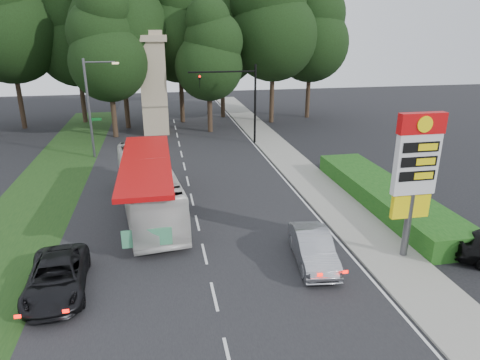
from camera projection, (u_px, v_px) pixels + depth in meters
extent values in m
plane|color=black|center=(216.00, 304.00, 16.72)|extent=(120.00, 120.00, 0.00)
cube|color=black|center=(191.00, 194.00, 27.82)|extent=(14.00, 80.00, 0.02)
cube|color=gray|center=(315.00, 185.00, 29.32)|extent=(3.00, 80.00, 0.12)
cube|color=#193814|center=(56.00, 174.00, 31.67)|extent=(5.00, 50.00, 0.02)
cube|color=#144412|center=(385.00, 195.00, 25.98)|extent=(3.00, 14.00, 1.20)
cylinder|color=#59595E|center=(407.00, 226.00, 19.68)|extent=(0.32, 0.32, 3.20)
cube|color=yellow|center=(410.00, 206.00, 19.34)|extent=(1.80, 0.25, 1.10)
cube|color=silver|center=(416.00, 164.00, 18.67)|extent=(2.00, 0.35, 2.80)
cube|color=#BD0A0C|center=(422.00, 123.00, 18.07)|extent=(2.10, 0.40, 0.90)
cylinder|color=yellow|center=(425.00, 124.00, 17.87)|extent=(0.70, 0.05, 0.70)
cube|color=black|center=(421.00, 147.00, 18.23)|extent=(1.70, 0.04, 0.45)
cube|color=black|center=(419.00, 162.00, 18.45)|extent=(1.70, 0.04, 0.45)
cube|color=black|center=(417.00, 176.00, 18.67)|extent=(1.70, 0.04, 0.45)
cylinder|color=black|center=(255.00, 105.00, 38.97)|extent=(0.20, 0.20, 7.20)
cylinder|color=black|center=(222.00, 72.00, 37.43)|extent=(6.00, 0.14, 0.14)
imported|color=black|center=(199.00, 75.00, 37.16)|extent=(0.18, 0.22, 1.10)
sphere|color=#FF0C05|center=(200.00, 76.00, 37.05)|extent=(0.18, 0.18, 0.18)
cylinder|color=#59595E|center=(89.00, 110.00, 34.45)|extent=(0.20, 0.20, 8.00)
cylinder|color=#59595E|center=(99.00, 62.00, 33.42)|extent=(2.40, 0.12, 0.12)
cube|color=#FFE599|center=(115.00, 63.00, 33.67)|extent=(0.50, 0.22, 0.14)
cube|color=#0C591E|center=(96.00, 119.00, 34.80)|extent=(0.85, 0.04, 0.22)
cube|color=#0C591E|center=(91.00, 122.00, 35.23)|extent=(0.04, 0.85, 0.22)
cube|color=tan|center=(154.00, 89.00, 42.61)|extent=(2.50, 2.50, 9.00)
cube|color=tan|center=(151.00, 38.00, 41.00)|extent=(3.00, 3.00, 0.60)
cube|color=tan|center=(150.00, 33.00, 40.84)|extent=(2.20, 2.20, 0.50)
cylinder|color=#2D2116|center=(20.00, 99.00, 45.19)|extent=(0.50, 0.50, 6.30)
sphere|color=black|center=(9.00, 34.00, 43.02)|extent=(9.80, 9.80, 9.80)
cylinder|color=#2D2116|center=(83.00, 99.00, 48.26)|extent=(0.50, 0.50, 5.40)
sphere|color=black|center=(77.00, 47.00, 46.40)|extent=(8.40, 8.40, 8.40)
sphere|color=black|center=(73.00, 18.00, 45.40)|extent=(7.20, 7.20, 7.20)
cylinder|color=#2D2116|center=(126.00, 98.00, 45.27)|extent=(0.50, 0.50, 6.48)
sphere|color=black|center=(120.00, 31.00, 43.04)|extent=(10.08, 10.08, 10.08)
cylinder|color=#2D2116|center=(182.00, 96.00, 48.29)|extent=(0.50, 0.50, 5.94)
sphere|color=black|center=(179.00, 39.00, 46.24)|extent=(9.24, 9.24, 9.24)
sphere|color=black|center=(178.00, 6.00, 45.14)|extent=(7.92, 7.92, 7.92)
cylinder|color=#2D2116|center=(223.00, 95.00, 51.15)|extent=(0.50, 0.50, 5.22)
sphere|color=black|center=(222.00, 49.00, 49.35)|extent=(8.12, 8.12, 8.12)
sphere|color=black|center=(222.00, 22.00, 48.38)|extent=(6.96, 6.96, 6.96)
cylinder|color=#2D2116|center=(272.00, 95.00, 48.19)|extent=(0.50, 0.50, 6.12)
sphere|color=black|center=(273.00, 37.00, 46.09)|extent=(9.52, 9.52, 9.52)
sphere|color=black|center=(274.00, 3.00, 44.95)|extent=(8.16, 8.16, 8.16)
cylinder|color=#2D2116|center=(308.00, 94.00, 51.03)|extent=(0.50, 0.50, 5.58)
sphere|color=black|center=(311.00, 44.00, 49.11)|extent=(8.68, 8.68, 8.68)
sphere|color=black|center=(312.00, 15.00, 48.07)|extent=(7.44, 7.44, 7.44)
cylinder|color=#2D2116|center=(114.00, 114.00, 41.69)|extent=(0.50, 0.50, 4.68)
sphere|color=black|center=(109.00, 63.00, 40.08)|extent=(7.28, 7.28, 7.28)
sphere|color=black|center=(106.00, 33.00, 39.21)|extent=(6.24, 6.24, 6.24)
sphere|color=black|center=(103.00, 7.00, 38.47)|extent=(4.68, 4.68, 4.68)
cylinder|color=#2D2116|center=(210.00, 111.00, 43.91)|extent=(0.50, 0.50, 4.32)
sphere|color=black|center=(209.00, 67.00, 42.43)|extent=(6.72, 6.72, 6.72)
sphere|color=black|center=(208.00, 41.00, 41.62)|extent=(5.76, 5.76, 5.76)
sphere|color=black|center=(208.00, 19.00, 40.94)|extent=(4.32, 4.32, 4.32)
imported|color=silver|center=(148.00, 187.00, 24.59)|extent=(4.06, 11.68, 3.19)
imported|color=#94959B|center=(313.00, 248.00, 19.46)|extent=(2.08, 4.64, 1.48)
imported|color=black|center=(57.00, 277.00, 17.30)|extent=(2.60, 5.06, 1.37)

